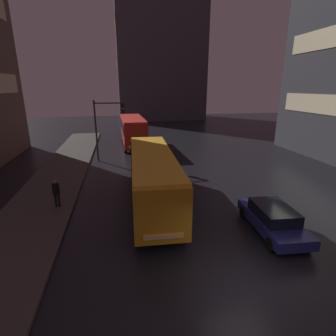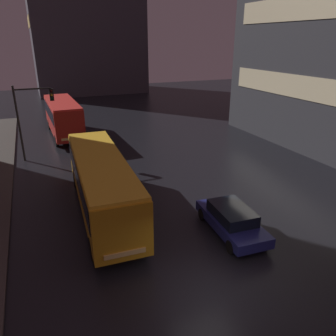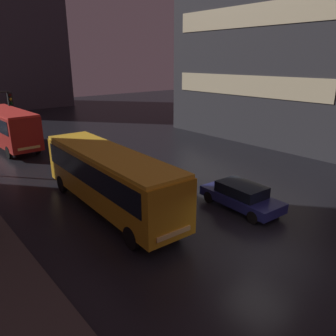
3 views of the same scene
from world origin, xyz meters
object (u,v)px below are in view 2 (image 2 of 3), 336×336
traffic_light_main (31,110)px  bus_far (63,115)px  bus_near (101,180)px  car_taxi (232,219)px

traffic_light_main → bus_far: bearing=65.8°
bus_near → car_taxi: (5.33, -4.36, -1.24)m
bus_near → bus_far: size_ratio=1.16×
bus_near → traffic_light_main: traffic_light_main is taller
car_taxi → traffic_light_main: bearing=-57.0°
car_taxi → traffic_light_main: size_ratio=0.80×
bus_near → traffic_light_main: bearing=-71.5°
bus_near → car_taxi: size_ratio=2.36×
bus_far → traffic_light_main: size_ratio=1.62×
bus_near → car_taxi: 7.00m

